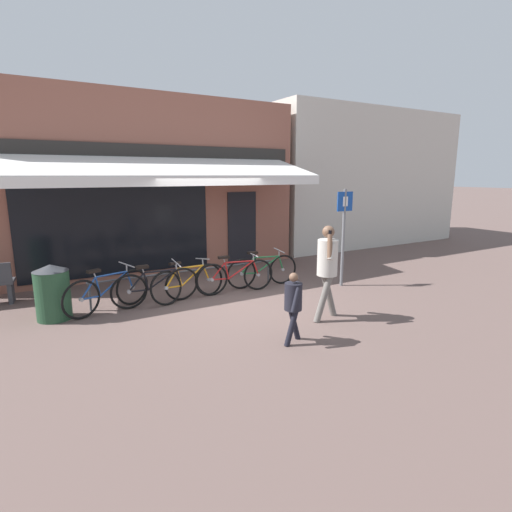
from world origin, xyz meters
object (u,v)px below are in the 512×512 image
object	(u,v)px
bicycle_red	(235,276)
litter_bin	(53,292)
bicycle_black	(156,287)
parking_sign	(344,227)
pedestrian_child	(293,301)
bicycle_green	(262,270)
bicycle_blue	(108,292)
bicycle_orange	(188,282)
pedestrian_adult	(327,262)

from	to	relation	value
bicycle_red	litter_bin	size ratio (longest dim) A/B	1.77
bicycle_black	parking_sign	size ratio (longest dim) A/B	0.79
pedestrian_child	litter_bin	size ratio (longest dim) A/B	1.12
bicycle_black	bicycle_green	bearing A→B (deg)	1.53
parking_sign	bicycle_green	bearing A→B (deg)	152.25
bicycle_blue	bicycle_black	bearing A→B (deg)	-25.48
bicycle_orange	pedestrian_adult	distance (m)	2.99
pedestrian_adult	pedestrian_child	size ratio (longest dim) A/B	1.52
bicycle_green	parking_sign	bearing A→B (deg)	-21.86
bicycle_red	pedestrian_child	world-z (taller)	pedestrian_child
bicycle_green	pedestrian_child	distance (m)	3.23
litter_bin	pedestrian_adult	bearing A→B (deg)	-30.00
pedestrian_child	bicycle_orange	bearing A→B (deg)	-76.62
bicycle_green	parking_sign	world-z (taller)	parking_sign
bicycle_orange	pedestrian_adult	xyz separation A→B (m)	(1.75, -2.32, 0.68)
bicycle_red	parking_sign	size ratio (longest dim) A/B	0.79
litter_bin	bicycle_orange	bearing A→B (deg)	-3.12
pedestrian_adult	pedestrian_child	bearing A→B (deg)	35.89
pedestrian_child	bicycle_red	bearing A→B (deg)	-98.12
bicycle_orange	bicycle_green	world-z (taller)	bicycle_green
pedestrian_adult	pedestrian_child	world-z (taller)	pedestrian_adult
bicycle_orange	pedestrian_child	world-z (taller)	pedestrian_child
bicycle_black	pedestrian_adult	world-z (taller)	pedestrian_adult
bicycle_blue	bicycle_red	xyz separation A→B (m)	(2.67, -0.10, -0.01)
pedestrian_adult	parking_sign	world-z (taller)	parking_sign
pedestrian_adult	pedestrian_child	distance (m)	1.32
bicycle_black	litter_bin	bearing A→B (deg)	174.54
bicycle_red	litter_bin	distance (m)	3.60
bicycle_orange	litter_bin	xyz separation A→B (m)	(-2.51, 0.14, 0.13)
bicycle_black	parking_sign	bearing A→B (deg)	-11.12
bicycle_orange	bicycle_black	bearing A→B (deg)	170.81
pedestrian_child	parking_sign	xyz separation A→B (m)	(2.90, 2.10, 0.71)
bicycle_black	bicycle_green	size ratio (longest dim) A/B	1.01
bicycle_black	pedestrian_adult	xyz separation A→B (m)	(2.43, -2.31, 0.67)
pedestrian_adult	bicycle_blue	bearing A→B (deg)	-25.95
pedestrian_child	parking_sign	distance (m)	3.65
bicycle_orange	bicycle_green	size ratio (longest dim) A/B	0.97
bicycle_green	pedestrian_adult	world-z (taller)	pedestrian_adult
bicycle_blue	pedestrian_child	bearing A→B (deg)	-74.13
bicycle_black	parking_sign	distance (m)	4.39
pedestrian_adult	litter_bin	bearing A→B (deg)	-20.45
bicycle_orange	pedestrian_child	xyz separation A→B (m)	(0.62, -2.88, 0.30)
pedestrian_adult	parking_sign	xyz separation A→B (m)	(1.77, 1.54, 0.34)
bicycle_black	pedestrian_adult	distance (m)	3.42
bicycle_red	pedestrian_child	size ratio (longest dim) A/B	1.58
pedestrian_child	bicycle_blue	bearing A→B (deg)	-51.92
bicycle_black	litter_bin	distance (m)	1.84
parking_sign	pedestrian_child	bearing A→B (deg)	-144.09
bicycle_orange	parking_sign	bearing A→B (deg)	-22.99
bicycle_blue	pedestrian_adult	distance (m)	4.15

